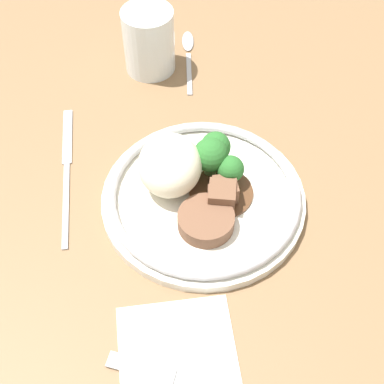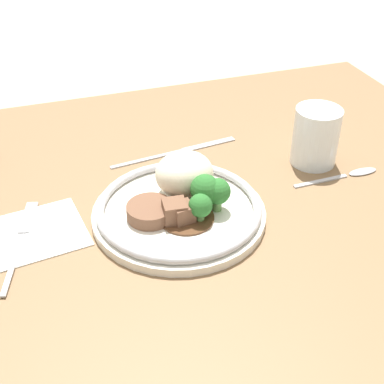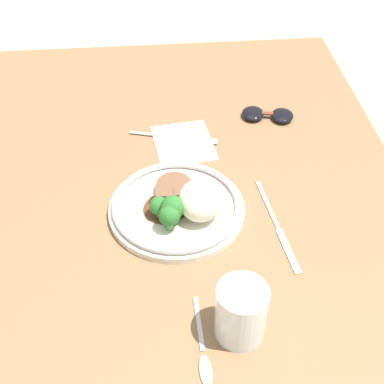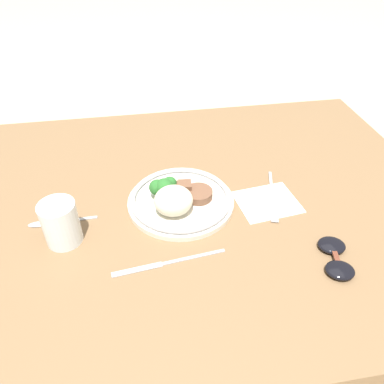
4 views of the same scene
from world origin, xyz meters
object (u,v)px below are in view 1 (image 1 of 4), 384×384
Objects in this scene: plate at (199,188)px; knife at (67,168)px; fork at (181,378)px; spoon at (188,49)px; juice_glass at (149,44)px.

plate reaches higher than knife.
fork is 0.30m from knife.
plate reaches higher than fork.
spoon is at bearing -75.45° from fork.
plate is 2.58× the size of juice_glass.
juice_glass is at bearing -33.34° from knife.
fork is (-0.22, 0.02, -0.02)m from plate.
spoon is at bearing -54.04° from juice_glass.
knife is 1.53× the size of spoon.
fork and spoon have the same top height.
plate is 0.29m from spoon.
fork is 0.51m from spoon.
plate is at bearing -113.37° from knife.
spoon reaches higher than knife.
fork is at bearing -158.03° from knife.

